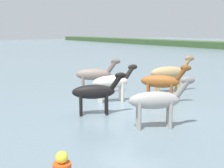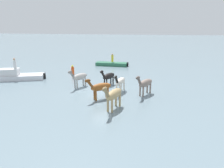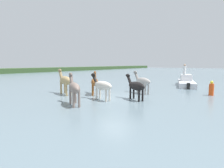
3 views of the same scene
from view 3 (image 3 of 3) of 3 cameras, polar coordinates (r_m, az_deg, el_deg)
The scene contains 10 objects.
ground_plane at distance 13.57m, azimuth 0.97°, elevation -4.04°, with size 191.15×191.15×0.00m, color slate.
horse_lead at distance 15.17m, azimuth 9.43°, elevation 0.82°, with size 1.43×2.24×1.83m.
horse_mid_herd at distance 12.30m, azimuth -3.11°, elevation -0.52°, with size 0.95×2.30×1.78m.
horse_dun_straggler at distance 10.99m, azimuth -11.75°, elevation -1.17°, with size 1.60×2.25×1.89m.
horse_pinto_flank at distance 15.01m, azimuth -14.44°, elevation 1.05°, with size 1.24×2.58×2.02m.
horse_dark_mare at distance 14.58m, azimuth -5.42°, elevation 0.65°, with size 2.02×1.81×1.83m.
horse_chestnut_trailing at distance 12.43m, azimuth 7.40°, elevation -0.62°, with size 1.31×2.13×1.73m.
boat_launch_far at distance 22.04m, azimuth 22.12°, elevation 0.39°, with size 6.04×3.34×1.37m.
person_helmsman_aft at distance 21.67m, azimuth 21.65°, elevation 4.14°, with size 0.32×0.32×1.19m.
buoy_channel_marker at distance 16.09m, azimuth 28.57°, elevation -1.34°, with size 0.36×0.36×1.14m.
Camera 3 is at (-10.87, -7.74, 2.46)m, focal length 29.33 mm.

